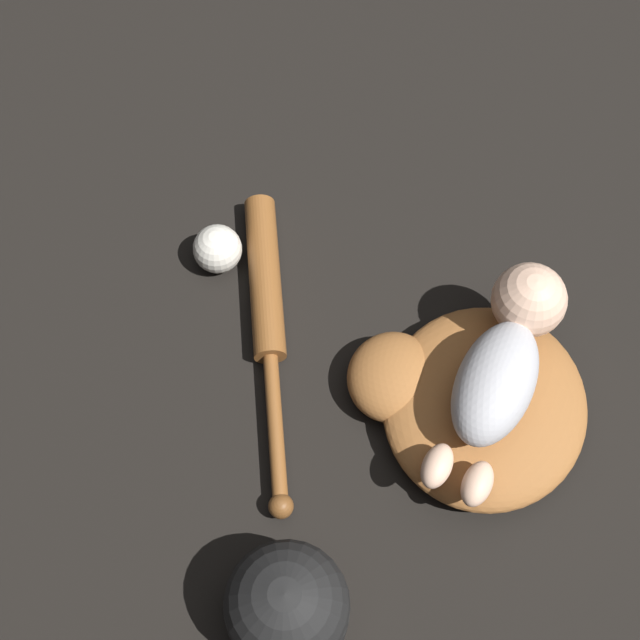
{
  "coord_description": "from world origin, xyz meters",
  "views": [
    {
      "loc": [
        -0.51,
        0.18,
        1.18
      ],
      "look_at": [
        0.05,
        0.21,
        0.06
      ],
      "focal_mm": 50.0,
      "sensor_mm": 36.0,
      "label": 1
    }
  ],
  "objects_px": {
    "baseball_cap": "(287,608)",
    "baseball_glove": "(469,400)",
    "baby_figure": "(506,357)",
    "baseball": "(217,249)",
    "baseball_bat": "(267,307)"
  },
  "relations": [
    {
      "from": "baseball_cap",
      "to": "baseball_glove",
      "type": "bearing_deg",
      "value": -38.24
    },
    {
      "from": "baby_figure",
      "to": "baseball_cap",
      "type": "distance_m",
      "value": 0.42
    },
    {
      "from": "baby_figure",
      "to": "baseball",
      "type": "distance_m",
      "value": 0.46
    },
    {
      "from": "baseball_cap",
      "to": "baseball",
      "type": "bearing_deg",
      "value": 15.42
    },
    {
      "from": "baby_figure",
      "to": "baseball_bat",
      "type": "relative_size",
      "value": 0.68
    },
    {
      "from": "baby_figure",
      "to": "baseball",
      "type": "relative_size",
      "value": 4.53
    },
    {
      "from": "baseball_glove",
      "to": "baseball_cap",
      "type": "distance_m",
      "value": 0.37
    },
    {
      "from": "baby_figure",
      "to": "baseball_bat",
      "type": "distance_m",
      "value": 0.36
    },
    {
      "from": "baby_figure",
      "to": "baseball_cap",
      "type": "relative_size",
      "value": 1.46
    },
    {
      "from": "baseball_bat",
      "to": "baseball",
      "type": "xyz_separation_m",
      "value": [
        0.09,
        0.08,
        0.01
      ]
    },
    {
      "from": "baby_figure",
      "to": "baseball",
      "type": "xyz_separation_m",
      "value": [
        0.19,
        0.41,
        -0.08
      ]
    },
    {
      "from": "baby_figure",
      "to": "baseball_bat",
      "type": "height_order",
      "value": "baby_figure"
    },
    {
      "from": "baby_figure",
      "to": "baseball",
      "type": "bearing_deg",
      "value": 64.78
    },
    {
      "from": "baseball_glove",
      "to": "baby_figure",
      "type": "distance_m",
      "value": 0.09
    },
    {
      "from": "baby_figure",
      "to": "baseball_bat",
      "type": "xyz_separation_m",
      "value": [
        0.1,
        0.33,
        -0.09
      ]
    }
  ]
}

